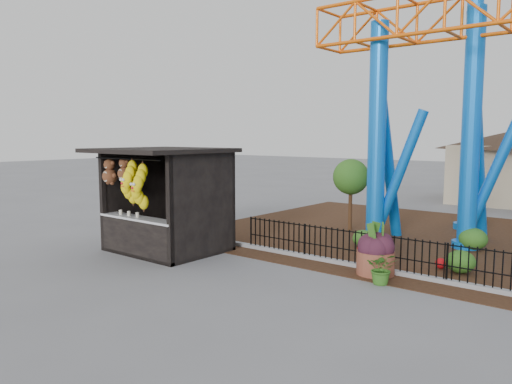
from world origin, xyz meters
The scene contains 9 objects.
ground centered at (0.00, 0.00, 0.00)m, with size 120.00×120.00×0.00m, color slate.
mulch_bed centered at (4.00, 8.00, 0.01)m, with size 18.00×12.00×0.02m, color #331E11.
curb centered at (4.00, 3.00, 0.06)m, with size 18.00×0.18×0.12m, color gray.
prize_booth centered at (-3.00, 0.92, 1.53)m, with size 3.50×3.40×3.12m.
picket_fence centered at (4.90, 3.00, 0.50)m, with size 12.20×0.06×1.00m, color black, non-canonical shape.
terracotta_planter centered at (3.13, 2.70, 0.30)m, with size 0.95×0.95×0.61m, color brown.
planter_foliage centered at (3.13, 2.70, 0.93)m, with size 0.70×0.70×0.64m, color #331421.
potted_plant centered at (3.62, 2.04, 0.39)m, with size 0.70×0.61×0.78m, color #295D1B.
landscaping centered at (4.81, 5.67, 0.30)m, with size 8.23×3.83×0.67m.
Camera 1 is at (8.55, -8.72, 3.49)m, focal length 35.00 mm.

